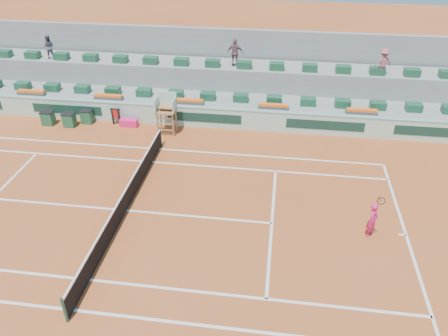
{
  "coord_description": "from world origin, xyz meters",
  "views": [
    {
      "loc": [
        6.37,
        -14.5,
        11.9
      ],
      "look_at": [
        4.0,
        2.5,
        1.0
      ],
      "focal_mm": 35.0,
      "sensor_mm": 36.0,
      "label": 1
    }
  ],
  "objects_px": {
    "drink_cooler_a": "(87,116)",
    "tennis_player": "(373,220)",
    "player_bag": "(129,123)",
    "umpire_chair": "(166,108)"
  },
  "relations": [
    {
      "from": "player_bag",
      "to": "drink_cooler_a",
      "type": "bearing_deg",
      "value": 177.85
    },
    {
      "from": "player_bag",
      "to": "umpire_chair",
      "type": "distance_m",
      "value": 2.85
    },
    {
      "from": "umpire_chair",
      "to": "drink_cooler_a",
      "type": "height_order",
      "value": "umpire_chair"
    },
    {
      "from": "drink_cooler_a",
      "to": "tennis_player",
      "type": "height_order",
      "value": "tennis_player"
    },
    {
      "from": "player_bag",
      "to": "umpire_chair",
      "type": "height_order",
      "value": "umpire_chair"
    },
    {
      "from": "player_bag",
      "to": "drink_cooler_a",
      "type": "relative_size",
      "value": 1.23
    },
    {
      "from": "umpire_chair",
      "to": "drink_cooler_a",
      "type": "distance_m",
      "value": 5.27
    },
    {
      "from": "umpire_chair",
      "to": "tennis_player",
      "type": "distance_m",
      "value": 12.95
    },
    {
      "from": "player_bag",
      "to": "tennis_player",
      "type": "xyz_separation_m",
      "value": [
        12.88,
        -8.12,
        0.57
      ]
    },
    {
      "from": "player_bag",
      "to": "umpire_chair",
      "type": "bearing_deg",
      "value": -9.56
    }
  ]
}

